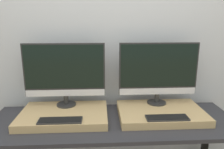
{
  "coord_description": "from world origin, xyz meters",
  "views": [
    {
      "loc": [
        -0.1,
        -1.27,
        1.51
      ],
      "look_at": [
        0.0,
        0.52,
        1.05
      ],
      "focal_mm": 35.0,
      "sensor_mm": 36.0,
      "label": 1
    }
  ],
  "objects_px": {
    "monitor_left": "(65,72)",
    "keyboard_right": "(167,118)",
    "monitor_right": "(158,71)",
    "keyboard_left": "(60,120)"
  },
  "relations": [
    {
      "from": "monitor_left",
      "to": "keyboard_right",
      "type": "distance_m",
      "value": 0.9
    },
    {
      "from": "monitor_right",
      "to": "keyboard_right",
      "type": "xyz_separation_m",
      "value": [
        0.0,
        -0.31,
        -0.29
      ]
    },
    {
      "from": "monitor_left",
      "to": "keyboard_right",
      "type": "xyz_separation_m",
      "value": [
        0.79,
        -0.31,
        -0.29
      ]
    },
    {
      "from": "monitor_left",
      "to": "keyboard_left",
      "type": "xyz_separation_m",
      "value": [
        0.0,
        -0.31,
        -0.29
      ]
    },
    {
      "from": "keyboard_left",
      "to": "keyboard_right",
      "type": "distance_m",
      "value": 0.79
    },
    {
      "from": "monitor_left",
      "to": "monitor_right",
      "type": "distance_m",
      "value": 0.79
    },
    {
      "from": "monitor_left",
      "to": "keyboard_left",
      "type": "distance_m",
      "value": 0.42
    },
    {
      "from": "monitor_right",
      "to": "keyboard_right",
      "type": "bearing_deg",
      "value": -90.0
    },
    {
      "from": "monitor_right",
      "to": "keyboard_left",
      "type": "bearing_deg",
      "value": -158.68
    },
    {
      "from": "keyboard_left",
      "to": "monitor_left",
      "type": "bearing_deg",
      "value": 90.0
    }
  ]
}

